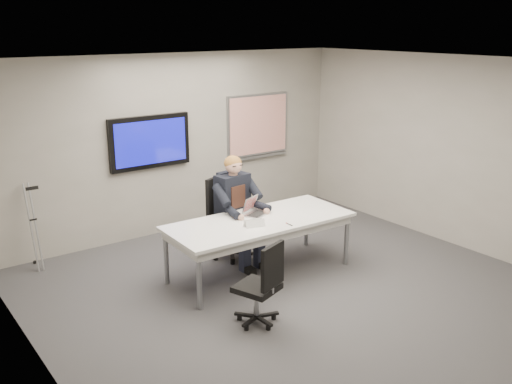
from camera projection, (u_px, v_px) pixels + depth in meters
floor at (300, 295)px, 7.04m from camera, size 6.00×6.00×0.02m
ceiling at (305, 63)px, 6.24m from camera, size 6.00×6.00×0.02m
wall_back at (178, 144)px, 8.96m from camera, size 6.00×0.02×2.80m
wall_left at (40, 242)px, 4.94m from camera, size 0.02×6.00×2.80m
wall_right at (458, 153)px, 8.34m from camera, size 0.02×6.00×2.80m
conference_table at (260, 226)px, 7.46m from camera, size 2.50×1.11×0.76m
tv_display at (150, 142)px, 8.61m from camera, size 1.30×0.09×0.80m
whiteboard at (258, 126)px, 9.78m from camera, size 1.25×0.08×1.10m
office_chair_far at (229, 233)px, 8.10m from camera, size 0.72×0.72×1.16m
office_chair_near at (260, 299)px, 6.28m from camera, size 0.59×0.59×0.97m
seated_person at (241, 222)px, 7.83m from camera, size 0.49×0.84×1.50m
crutch at (33, 225)px, 7.66m from camera, size 0.42×0.71×1.28m
laptop at (254, 210)px, 7.64m from camera, size 0.38×0.41×0.22m
name_tent at (254, 223)px, 7.16m from camera, size 0.26×0.14×0.10m
pen at (289, 224)px, 7.24m from camera, size 0.01×0.13×0.01m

